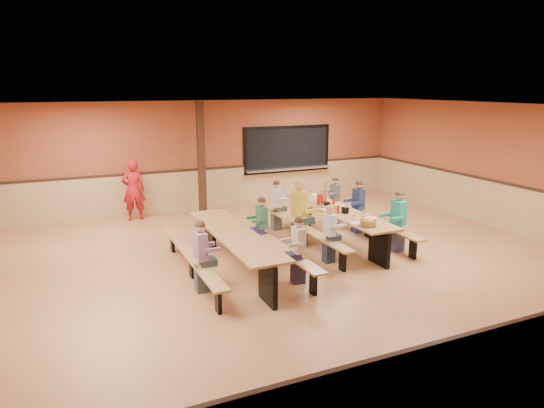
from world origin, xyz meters
name	(u,v)px	position (x,y,z in m)	size (l,w,h in m)	color
ground	(278,267)	(0.00, 0.00, 0.00)	(12.00, 12.00, 0.00)	#A0653C
room_envelope	(278,232)	(0.00, 0.00, 0.69)	(12.04, 10.04, 3.02)	brown
kitchen_pass_through	(287,151)	(2.60, 4.96, 1.49)	(2.78, 0.28, 1.38)	black
structural_post	(201,159)	(-0.20, 4.40, 1.50)	(0.18, 0.18, 3.00)	black
cafeteria_table_main	(337,219)	(1.84, 0.86, 0.53)	(1.91, 3.70, 0.74)	#A97643
cafeteria_table_second	(234,244)	(-0.82, 0.17, 0.53)	(1.91, 3.70, 0.74)	#A97643
seated_child_white_left	(329,234)	(1.02, -0.17, 0.57)	(0.34, 0.27, 1.14)	silver
seated_adult_yellow	(299,212)	(1.02, 1.10, 0.71)	(0.47, 0.39, 1.42)	gold
seated_child_grey_left	(276,205)	(1.02, 2.30, 0.59)	(0.36, 0.29, 1.18)	silver
seated_child_teal_right	(398,221)	(2.67, -0.18, 0.64)	(0.41, 0.33, 1.29)	#1E9177
seated_child_navy_right	(358,207)	(2.67, 1.28, 0.62)	(0.38, 0.31, 1.24)	navy
seated_child_char_right	(335,200)	(2.67, 2.33, 0.57)	(0.33, 0.27, 1.14)	#565C61
seated_child_purple_sec	(201,257)	(-1.64, -0.50, 0.61)	(0.37, 0.31, 1.22)	#8B5D8A
seated_child_green_sec	(262,226)	(0.01, 0.81, 0.59)	(0.36, 0.29, 1.18)	#2C6444
seated_child_tan_sec	(298,251)	(0.01, -0.83, 0.59)	(0.36, 0.29, 1.18)	#C6AE9C
standing_woman	(133,190)	(-1.97, 4.55, 0.79)	(0.58, 0.38, 1.58)	#B5141A
punch_pitcher	(320,199)	(1.74, 1.47, 0.85)	(0.16, 0.16, 0.22)	#AE1917
chip_bowl	(368,222)	(1.69, -0.48, 0.81)	(0.32, 0.32, 0.15)	orange
napkin_dispenser	(345,210)	(1.82, 0.53, 0.80)	(0.10, 0.14, 0.13)	black
condiment_mustard	(335,209)	(1.66, 0.67, 0.82)	(0.06, 0.06, 0.17)	yellow
condiment_ketchup	(338,209)	(1.69, 0.60, 0.82)	(0.06, 0.06, 0.17)	#B2140F
table_paddle	(325,199)	(1.83, 1.37, 0.88)	(0.16, 0.16, 0.56)	black
place_settings	(338,207)	(1.84, 0.86, 0.80)	(0.65, 3.30, 0.11)	beige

